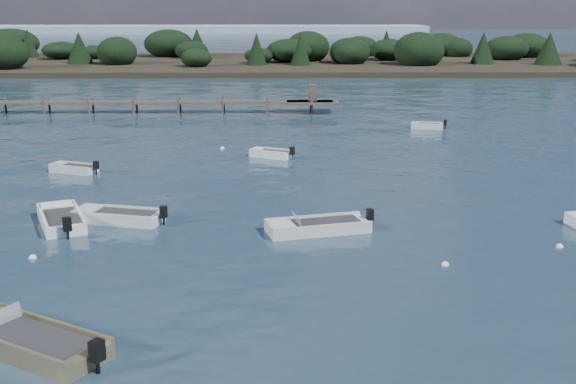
{
  "coord_description": "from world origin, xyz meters",
  "views": [
    {
      "loc": [
        0.83,
        -21.64,
        10.45
      ],
      "look_at": [
        1.23,
        14.0,
        1.0
      ],
      "focal_mm": 45.0,
      "sensor_mm": 36.0,
      "label": 1
    }
  ],
  "objects_px": {
    "tender_far_grey_b": "(427,127)",
    "dinghy_mid_grey": "(118,218)",
    "dinghy_extra_b": "(61,221)",
    "dinghy_near_olive": "(29,344)",
    "tender_far_grey": "(74,170)",
    "jetty": "(46,103)",
    "tender_far_white": "(271,155)",
    "dinghy_mid_white_a": "(317,228)"
  },
  "relations": [
    {
      "from": "jetty",
      "to": "tender_far_grey_b",
      "type": "bearing_deg",
      "value": -14.88
    },
    {
      "from": "dinghy_near_olive",
      "to": "tender_far_white",
      "type": "bearing_deg",
      "value": 75.87
    },
    {
      "from": "dinghy_mid_grey",
      "to": "tender_far_grey_b",
      "type": "bearing_deg",
      "value": 52.38
    },
    {
      "from": "tender_far_grey_b",
      "to": "dinghy_extra_b",
      "type": "height_order",
      "value": "dinghy_extra_b"
    },
    {
      "from": "tender_far_grey_b",
      "to": "dinghy_near_olive",
      "type": "distance_m",
      "value": 44.75
    },
    {
      "from": "dinghy_near_olive",
      "to": "jetty",
      "type": "xyz_separation_m",
      "value": [
        -14.79,
        49.21,
        0.8
      ]
    },
    {
      "from": "dinghy_mid_white_a",
      "to": "dinghy_near_olive",
      "type": "relative_size",
      "value": 0.94
    },
    {
      "from": "dinghy_mid_white_a",
      "to": "jetty",
      "type": "distance_m",
      "value": 44.68
    },
    {
      "from": "tender_far_grey_b",
      "to": "tender_far_grey",
      "type": "bearing_deg",
      "value": -148.12
    },
    {
      "from": "tender_far_grey",
      "to": "dinghy_extra_b",
      "type": "bearing_deg",
      "value": -77.58
    },
    {
      "from": "tender_far_grey",
      "to": "dinghy_mid_white_a",
      "type": "xyz_separation_m",
      "value": [
        14.76,
        -12.32,
        0.01
      ]
    },
    {
      "from": "dinghy_near_olive",
      "to": "dinghy_mid_white_a",
      "type": "bearing_deg",
      "value": 50.94
    },
    {
      "from": "tender_far_white",
      "to": "dinghy_extra_b",
      "type": "relative_size",
      "value": 0.67
    },
    {
      "from": "dinghy_mid_white_a",
      "to": "tender_far_grey_b",
      "type": "bearing_deg",
      "value": 69.15
    },
    {
      "from": "tender_far_grey",
      "to": "jetty",
      "type": "bearing_deg",
      "value": 110.79
    },
    {
      "from": "tender_far_grey",
      "to": "jetty",
      "type": "distance_m",
      "value": 26.93
    },
    {
      "from": "tender_far_grey",
      "to": "dinghy_mid_grey",
      "type": "xyz_separation_m",
      "value": [
        5.09,
        -10.62,
        0.01
      ]
    },
    {
      "from": "dinghy_mid_grey",
      "to": "tender_far_white",
      "type": "relative_size",
      "value": 1.5
    },
    {
      "from": "tender_far_grey_b",
      "to": "dinghy_mid_white_a",
      "type": "distance_m",
      "value": 30.14
    },
    {
      "from": "tender_far_grey_b",
      "to": "dinghy_mid_grey",
      "type": "relative_size",
      "value": 0.63
    },
    {
      "from": "dinghy_mid_grey",
      "to": "dinghy_extra_b",
      "type": "height_order",
      "value": "dinghy_extra_b"
    },
    {
      "from": "tender_far_grey_b",
      "to": "jetty",
      "type": "distance_m",
      "value": 36.26
    },
    {
      "from": "dinghy_extra_b",
      "to": "dinghy_near_olive",
      "type": "bearing_deg",
      "value": -77.84
    },
    {
      "from": "dinghy_mid_white_a",
      "to": "tender_far_white",
      "type": "relative_size",
      "value": 1.65
    },
    {
      "from": "dinghy_near_olive",
      "to": "jetty",
      "type": "bearing_deg",
      "value": 106.72
    },
    {
      "from": "tender_far_grey_b",
      "to": "tender_far_white",
      "type": "xyz_separation_m",
      "value": [
        -13.09,
        -11.46,
        0.01
      ]
    },
    {
      "from": "tender_far_grey",
      "to": "dinghy_near_olive",
      "type": "height_order",
      "value": "dinghy_near_olive"
    },
    {
      "from": "tender_far_white",
      "to": "jetty",
      "type": "relative_size",
      "value": 0.05
    },
    {
      "from": "dinghy_mid_white_a",
      "to": "dinghy_extra_b",
      "type": "distance_m",
      "value": 12.36
    },
    {
      "from": "tender_far_white",
      "to": "dinghy_extra_b",
      "type": "distance_m",
      "value": 18.42
    },
    {
      "from": "tender_far_grey_b",
      "to": "dinghy_mid_grey",
      "type": "xyz_separation_m",
      "value": [
        -20.4,
        -26.47,
        0.02
      ]
    },
    {
      "from": "tender_far_grey",
      "to": "dinghy_mid_grey",
      "type": "relative_size",
      "value": 0.7
    },
    {
      "from": "tender_far_grey_b",
      "to": "dinghy_mid_grey",
      "type": "distance_m",
      "value": 33.41
    },
    {
      "from": "tender_far_grey",
      "to": "tender_far_grey_b",
      "type": "relative_size",
      "value": 1.1
    },
    {
      "from": "tender_far_grey",
      "to": "jetty",
      "type": "height_order",
      "value": "jetty"
    },
    {
      "from": "tender_far_grey",
      "to": "dinghy_mid_white_a",
      "type": "bearing_deg",
      "value": -39.86
    },
    {
      "from": "dinghy_mid_grey",
      "to": "tender_far_white",
      "type": "bearing_deg",
      "value": 64.04
    },
    {
      "from": "dinghy_mid_white_a",
      "to": "dinghy_near_olive",
      "type": "distance_m",
      "value": 15.11
    },
    {
      "from": "dinghy_mid_grey",
      "to": "dinghy_near_olive",
      "type": "relative_size",
      "value": 0.86
    },
    {
      "from": "tender_far_grey_b",
      "to": "tender_far_white",
      "type": "bearing_deg",
      "value": -138.8
    },
    {
      "from": "tender_far_grey",
      "to": "dinghy_mid_grey",
      "type": "bearing_deg",
      "value": -64.4
    },
    {
      "from": "tender_far_white",
      "to": "dinghy_mid_grey",
      "type": "bearing_deg",
      "value": -115.96
    }
  ]
}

